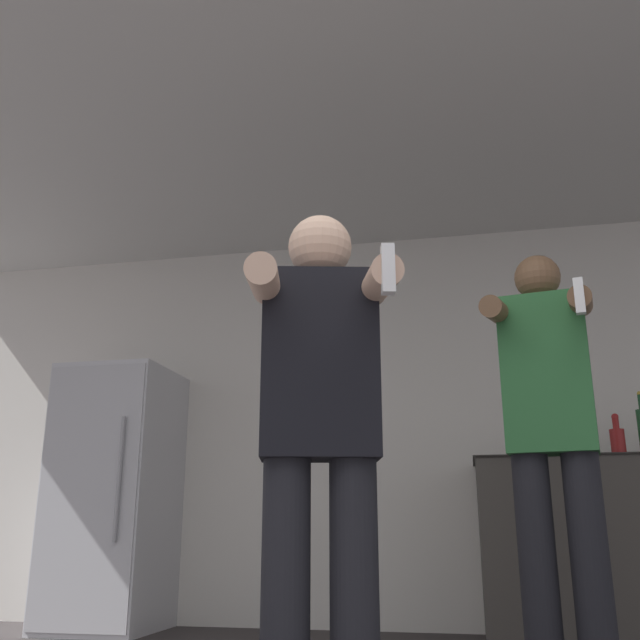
{
  "coord_description": "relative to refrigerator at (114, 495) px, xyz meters",
  "views": [
    {
      "loc": [
        0.44,
        -1.29,
        0.58
      ],
      "look_at": [
        -0.01,
        0.88,
        1.24
      ],
      "focal_mm": 40.0,
      "sensor_mm": 36.0,
      "label": 1
    }
  ],
  "objects": [
    {
      "name": "counter",
      "position": [
        3.12,
        0.04,
        -0.31
      ],
      "size": [
        1.73,
        0.64,
        0.99
      ],
      "color": "#47423D",
      "rests_on": "ground_plane"
    },
    {
      "name": "person_man_side",
      "position": [
        2.57,
        -1.26,
        0.16
      ],
      "size": [
        0.48,
        0.49,
        1.74
      ],
      "color": "black",
      "rests_on": "ground_plane"
    },
    {
      "name": "refrigerator",
      "position": [
        0.0,
        0.0,
        0.0
      ],
      "size": [
        0.66,
        0.72,
        1.61
      ],
      "color": "silver",
      "rests_on": "ground_plane"
    },
    {
      "name": "person_woman_foreground",
      "position": [
        1.79,
        -2.16,
        0.09
      ],
      "size": [
        0.52,
        0.59,
        1.6
      ],
      "color": "black",
      "rests_on": "ground_plane"
    },
    {
      "name": "wall_back",
      "position": [
        1.79,
        0.38,
        0.47
      ],
      "size": [
        7.0,
        0.06,
        2.55
      ],
      "color": "silver",
      "rests_on": "ground_plane"
    },
    {
      "name": "ceiling_slab",
      "position": [
        1.79,
        -1.34,
        1.77
      ],
      "size": [
        7.0,
        3.89,
        0.05
      ],
      "color": "silver",
      "rests_on": "wall_back"
    },
    {
      "name": "bottle_amber_bourbon",
      "position": [
        3.06,
        -0.04,
        0.27
      ],
      "size": [
        0.08,
        0.08,
        0.24
      ],
      "color": "maroon",
      "rests_on": "counter"
    }
  ]
}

